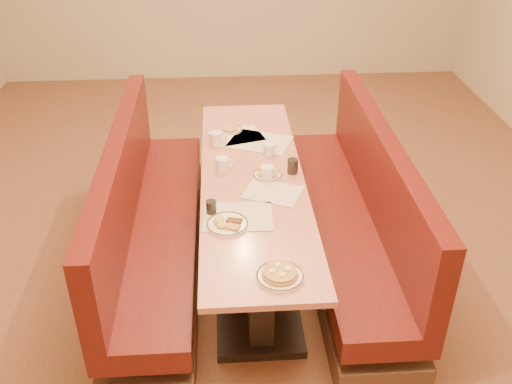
{
  "coord_description": "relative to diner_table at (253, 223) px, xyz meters",
  "views": [
    {
      "loc": [
        -0.2,
        -3.34,
        2.71
      ],
      "look_at": [
        0.0,
        -0.34,
        0.85
      ],
      "focal_mm": 40.0,
      "sensor_mm": 36.0,
      "label": 1
    }
  ],
  "objects": [
    {
      "name": "room_envelope",
      "position": [
        0.0,
        0.0,
        1.56
      ],
      "size": [
        6.04,
        8.04,
        2.82
      ],
      "color": "beige",
      "rests_on": "ground"
    },
    {
      "name": "extra_plate_far",
      "position": [
        -0.14,
        0.75,
        0.39
      ],
      "size": [
        0.19,
        0.19,
        0.04
      ],
      "rotation": [
        0.0,
        0.0,
        0.01
      ],
      "color": "white",
      "rests_on": "diner_table"
    },
    {
      "name": "coffee_mug_a",
      "position": [
        0.1,
        -0.02,
        0.42
      ],
      "size": [
        0.12,
        0.09,
        0.09
      ],
      "rotation": [
        0.0,
        0.0,
        -0.0
      ],
      "color": "white",
      "rests_on": "diner_table"
    },
    {
      "name": "soda_tumbler_mid",
      "position": [
        0.28,
        0.06,
        0.43
      ],
      "size": [
        0.07,
        0.07,
        0.1
      ],
      "color": "black",
      "rests_on": "diner_table"
    },
    {
      "name": "diner_table",
      "position": [
        0.0,
        0.0,
        0.0
      ],
      "size": [
        0.7,
        2.5,
        0.75
      ],
      "color": "black",
      "rests_on": "ground"
    },
    {
      "name": "soda_tumbler_near",
      "position": [
        -0.28,
        -0.41,
        0.42
      ],
      "size": [
        0.06,
        0.06,
        0.09
      ],
      "color": "black",
      "rests_on": "diner_table"
    },
    {
      "name": "coffee_mug_b",
      "position": [
        -0.2,
        0.12,
        0.43
      ],
      "size": [
        0.13,
        0.09,
        0.1
      ],
      "rotation": [
        0.0,
        0.0,
        0.23
      ],
      "color": "white",
      "rests_on": "diner_table"
    },
    {
      "name": "placemat_near_right",
      "position": [
        0.12,
        -0.2,
        0.38
      ],
      "size": [
        0.44,
        0.39,
        0.0
      ],
      "primitive_type": "cube",
      "rotation": [
        0.0,
        0.0,
        -0.4
      ],
      "color": "beige",
      "rests_on": "diner_table"
    },
    {
      "name": "coffee_mug_c",
      "position": [
        0.14,
        0.33,
        0.42
      ],
      "size": [
        0.11,
        0.08,
        0.09
      ],
      "rotation": [
        0.0,
        0.0,
        0.38
      ],
      "color": "white",
      "rests_on": "diner_table"
    },
    {
      "name": "placemat_near_left",
      "position": [
        -0.12,
        -0.46,
        0.38
      ],
      "size": [
        0.43,
        0.33,
        0.0
      ],
      "primitive_type": "cube",
      "rotation": [
        0.0,
        0.0,
        -0.04
      ],
      "color": "beige",
      "rests_on": "diner_table"
    },
    {
      "name": "extra_plate_mid",
      "position": [
        0.1,
        0.02,
        0.39
      ],
      "size": [
        0.2,
        0.2,
        0.04
      ],
      "rotation": [
        0.0,
        0.0,
        0.23
      ],
      "color": "white",
      "rests_on": "diner_table"
    },
    {
      "name": "eggs_plate",
      "position": [
        -0.19,
        -0.55,
        0.39
      ],
      "size": [
        0.26,
        0.26,
        0.05
      ],
      "rotation": [
        0.0,
        0.0,
        -0.42
      ],
      "color": "white",
      "rests_on": "diner_table"
    },
    {
      "name": "placemat_far_left",
      "position": [
        -0.09,
        0.65,
        0.38
      ],
      "size": [
        0.46,
        0.39,
        0.0
      ],
      "primitive_type": "cube",
      "rotation": [
        0.0,
        0.0,
        0.28
      ],
      "color": "beige",
      "rests_on": "diner_table"
    },
    {
      "name": "ground",
      "position": [
        0.0,
        0.0,
        -0.37
      ],
      "size": [
        8.0,
        8.0,
        0.0
      ],
      "primitive_type": "plane",
      "color": "#9E6647",
      "rests_on": "ground"
    },
    {
      "name": "coffee_mug_d",
      "position": [
        -0.24,
        0.52,
        0.43
      ],
      "size": [
        0.13,
        0.09,
        0.1
      ],
      "rotation": [
        0.0,
        0.0,
        0.12
      ],
      "color": "white",
      "rests_on": "diner_table"
    },
    {
      "name": "booth_left",
      "position": [
        -0.73,
        0.0,
        -0.01
      ],
      "size": [
        0.55,
        2.5,
        1.05
      ],
      "color": "#4C3326",
      "rests_on": "ground"
    },
    {
      "name": "pancake_plate",
      "position": [
        0.08,
        -1.05,
        0.4
      ],
      "size": [
        0.26,
        0.26,
        0.06
      ],
      "rotation": [
        0.0,
        0.0,
        -0.26
      ],
      "color": "white",
      "rests_on": "diner_table"
    },
    {
      "name": "placemat_far_right",
      "position": [
        0.09,
        0.54,
        0.38
      ],
      "size": [
        0.54,
        0.48,
        0.0
      ],
      "primitive_type": "cube",
      "rotation": [
        0.0,
        0.0,
        -0.39
      ],
      "color": "beige",
      "rests_on": "diner_table"
    },
    {
      "name": "booth_right",
      "position": [
        0.73,
        0.0,
        -0.01
      ],
      "size": [
        0.55,
        2.5,
        1.05
      ],
      "color": "#4C3326",
      "rests_on": "ground"
    }
  ]
}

